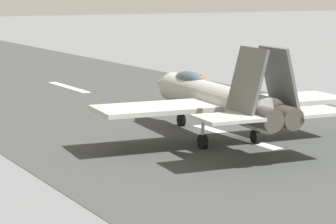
% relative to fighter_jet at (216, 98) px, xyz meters
% --- Properties ---
extents(ground_plane, '(400.00, 400.00, 0.00)m').
position_rel_fighter_jet_xyz_m(ground_plane, '(-0.39, -1.53, -2.38)').
color(ground_plane, slate).
extents(runway_strip, '(240.00, 26.00, 0.02)m').
position_rel_fighter_jet_xyz_m(runway_strip, '(-0.41, -1.53, -2.37)').
color(runway_strip, '#3A3D3C').
rests_on(runway_strip, ground).
extents(fighter_jet, '(16.45, 14.53, 5.57)m').
position_rel_fighter_jet_xyz_m(fighter_jet, '(0.00, 0.00, 0.00)').
color(fighter_jet, '#ADB1AF').
rests_on(fighter_jet, ground).
extents(crew_person, '(0.70, 0.36, 1.63)m').
position_rel_fighter_jet_xyz_m(crew_person, '(16.41, -9.60, -1.56)').
color(crew_person, '#1E2338').
rests_on(crew_person, ground).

